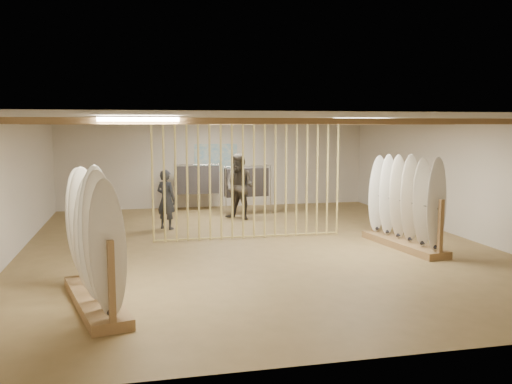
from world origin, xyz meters
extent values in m
plane|color=olive|center=(0.00, 0.00, 0.00)|extent=(12.00, 12.00, 0.00)
plane|color=gray|center=(0.00, 0.00, 2.80)|extent=(12.00, 12.00, 0.00)
plane|color=beige|center=(0.00, 6.00, 1.40)|extent=(12.00, 0.00, 12.00)
plane|color=beige|center=(0.00, -6.00, 1.40)|extent=(12.00, 0.00, 12.00)
plane|color=beige|center=(-5.00, 0.00, 1.40)|extent=(0.00, 12.00, 12.00)
plane|color=beige|center=(5.00, 0.00, 1.40)|extent=(0.00, 12.00, 12.00)
cube|color=#997245|center=(0.00, 0.00, 2.72)|extent=(9.50, 6.12, 0.10)
cube|color=white|center=(0.00, 0.00, 2.74)|extent=(1.20, 0.35, 0.06)
cylinder|color=tan|center=(-2.20, 0.80, 1.40)|extent=(0.05, 0.05, 2.78)
cylinder|color=tan|center=(-1.94, 0.80, 1.40)|extent=(0.05, 0.05, 2.78)
cylinder|color=tan|center=(-1.68, 0.80, 1.40)|extent=(0.05, 0.05, 2.78)
cylinder|color=tan|center=(-1.42, 0.80, 1.40)|extent=(0.05, 0.05, 2.78)
cylinder|color=tan|center=(-1.16, 0.80, 1.40)|extent=(0.05, 0.05, 2.78)
cylinder|color=tan|center=(-0.91, 0.80, 1.40)|extent=(0.05, 0.05, 2.78)
cylinder|color=tan|center=(-0.65, 0.80, 1.40)|extent=(0.05, 0.05, 2.78)
cylinder|color=tan|center=(-0.39, 0.80, 1.40)|extent=(0.05, 0.05, 2.78)
cylinder|color=tan|center=(-0.13, 0.80, 1.40)|extent=(0.05, 0.05, 2.78)
cylinder|color=tan|center=(0.13, 0.80, 1.40)|extent=(0.05, 0.05, 2.78)
cylinder|color=tan|center=(0.39, 0.80, 1.40)|extent=(0.05, 0.05, 2.78)
cylinder|color=tan|center=(0.65, 0.80, 1.40)|extent=(0.05, 0.05, 2.78)
cylinder|color=tan|center=(0.91, 0.80, 1.40)|extent=(0.05, 0.05, 2.78)
cylinder|color=tan|center=(1.16, 0.80, 1.40)|extent=(0.05, 0.05, 2.78)
cylinder|color=tan|center=(1.42, 0.80, 1.40)|extent=(0.05, 0.05, 2.78)
cylinder|color=tan|center=(1.68, 0.80, 1.40)|extent=(0.05, 0.05, 2.78)
cylinder|color=tan|center=(1.94, 0.80, 1.40)|extent=(0.05, 0.05, 2.78)
cylinder|color=tan|center=(2.20, 0.80, 1.40)|extent=(0.05, 0.05, 2.78)
cube|color=#3786C1|center=(0.00, 5.98, 1.60)|extent=(1.40, 0.03, 0.90)
cube|color=#997245|center=(-3.19, -3.39, 0.08)|extent=(1.15, 2.57, 0.15)
cylinder|color=black|center=(-3.19, -3.39, 1.01)|extent=(0.61, 2.39, 0.01)
ellipsoid|color=silver|center=(-2.94, -4.42, 1.09)|extent=(0.49, 0.18, 1.88)
ellipsoid|color=silver|center=(-3.04, -4.01, 1.09)|extent=(0.49, 0.18, 1.88)
ellipsoid|color=white|center=(-3.14, -3.60, 1.09)|extent=(0.49, 0.18, 1.88)
ellipsoid|color=silver|center=(-3.24, -3.19, 1.09)|extent=(0.49, 0.18, 1.88)
ellipsoid|color=silver|center=(-3.35, -2.78, 1.09)|extent=(0.49, 0.18, 1.88)
ellipsoid|color=silver|center=(-3.45, -2.37, 1.09)|extent=(0.49, 0.18, 1.88)
cube|color=#997245|center=(3.11, -0.85, 0.08)|extent=(0.88, 2.56, 0.15)
cylinder|color=black|center=(3.11, -0.85, 1.01)|extent=(0.34, 2.43, 0.01)
ellipsoid|color=white|center=(3.25, -1.90, 1.09)|extent=(0.49, 0.12, 1.87)
ellipsoid|color=silver|center=(3.19, -1.48, 1.09)|extent=(0.49, 0.12, 1.87)
ellipsoid|color=silver|center=(3.14, -1.06, 1.09)|extent=(0.49, 0.12, 1.87)
ellipsoid|color=silver|center=(3.08, -0.64, 1.09)|extent=(0.49, 0.12, 1.87)
ellipsoid|color=white|center=(3.02, -0.23, 1.09)|extent=(0.49, 0.12, 1.87)
ellipsoid|color=white|center=(2.97, 0.19, 1.09)|extent=(0.49, 0.12, 1.87)
cylinder|color=silver|center=(-0.69, 5.22, 1.44)|extent=(1.39, 0.04, 0.03)
cube|color=black|center=(-0.69, 5.22, 0.97)|extent=(1.29, 0.36, 0.84)
cylinder|color=silver|center=(-0.69, 5.22, 0.74)|extent=(0.03, 0.03, 1.49)
cylinder|color=silver|center=(0.65, 4.22, 1.44)|extent=(1.38, 0.18, 0.03)
cube|color=black|center=(0.65, 4.22, 0.97)|extent=(1.32, 0.49, 0.84)
cylinder|color=silver|center=(0.65, 4.22, 0.74)|extent=(0.03, 0.03, 1.49)
imported|color=#2B2E34|center=(-1.82, 2.40, 0.87)|extent=(0.76, 0.74, 1.74)
imported|color=#37312A|center=(0.29, 3.42, 1.06)|extent=(1.29, 1.27, 2.11)
camera|label=1|loc=(-2.56, -11.47, 2.65)|focal=38.00mm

